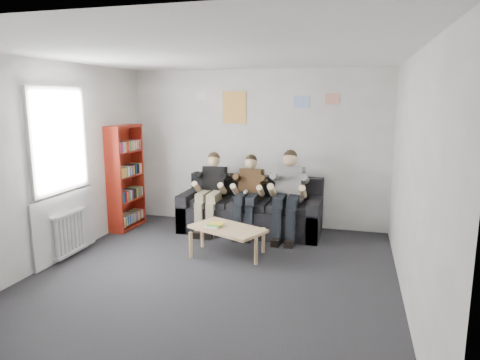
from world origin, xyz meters
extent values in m
plane|color=black|center=(0.00, 0.00, 0.00)|extent=(5.00, 5.00, 0.00)
plane|color=white|center=(0.00, 0.00, 2.70)|extent=(5.00, 5.00, 0.00)
plane|color=beige|center=(0.00, 2.50, 1.35)|extent=(4.50, 0.00, 4.50)
plane|color=beige|center=(0.00, -2.50, 1.35)|extent=(4.50, 0.00, 4.50)
plane|color=beige|center=(-2.25, 0.00, 1.35)|extent=(0.00, 5.00, 5.00)
plane|color=beige|center=(2.25, 0.00, 1.35)|extent=(0.00, 5.00, 5.00)
cube|color=black|center=(0.01, 2.02, 0.22)|extent=(2.32, 0.95, 0.44)
cube|color=black|center=(0.01, 2.38, 0.67)|extent=(2.32, 0.21, 0.45)
cube|color=black|center=(-1.05, 2.02, 0.32)|extent=(0.19, 0.95, 0.63)
cube|color=black|center=(1.08, 2.02, 0.32)|extent=(0.19, 0.95, 0.63)
cube|color=black|center=(0.01, 1.93, 0.50)|extent=(1.94, 0.65, 0.11)
cube|color=maroon|center=(-2.10, 1.68, 0.88)|extent=(0.27, 0.80, 1.77)
cube|color=tan|center=(-0.03, 0.83, 0.40)|extent=(1.04, 0.57, 0.04)
cylinder|color=tan|center=(-0.50, 0.60, 0.19)|extent=(0.05, 0.05, 0.37)
cylinder|color=tan|center=(0.43, 0.60, 0.19)|extent=(0.05, 0.05, 0.37)
cylinder|color=tan|center=(-0.50, 1.07, 0.19)|extent=(0.05, 0.05, 0.37)
cylinder|color=tan|center=(0.43, 1.07, 0.19)|extent=(0.05, 0.05, 0.37)
cube|color=silver|center=(-0.24, 0.78, 0.42)|extent=(0.20, 0.14, 0.02)
cube|color=green|center=(-0.22, 0.81, 0.44)|extent=(0.20, 0.14, 0.02)
cube|color=yellow|center=(-0.20, 0.84, 0.45)|extent=(0.20, 0.14, 0.02)
cube|color=black|center=(-0.64, 2.06, 0.81)|extent=(0.39, 0.28, 0.55)
sphere|color=tan|center=(-0.64, 2.02, 1.19)|extent=(0.21, 0.21, 0.21)
sphere|color=black|center=(-0.64, 2.04, 1.22)|extent=(0.20, 0.20, 0.20)
cube|color=gray|center=(-0.64, 1.77, 0.62)|extent=(0.35, 0.44, 0.14)
cube|color=gray|center=(-0.64, 1.56, 0.27)|extent=(0.33, 0.14, 0.55)
cube|color=black|center=(-0.64, 1.50, 0.05)|extent=(0.33, 0.25, 0.10)
cube|color=#462F17|center=(0.01, 2.06, 0.80)|extent=(0.38, 0.28, 0.53)
sphere|color=tan|center=(0.01, 2.02, 1.17)|extent=(0.21, 0.21, 0.21)
sphere|color=black|center=(0.01, 2.04, 1.20)|extent=(0.20, 0.20, 0.20)
cube|color=black|center=(0.01, 1.78, 0.61)|extent=(0.34, 0.43, 0.14)
cube|color=black|center=(0.01, 1.57, 0.27)|extent=(0.32, 0.13, 0.55)
cube|color=black|center=(0.01, 1.51, 0.05)|extent=(0.32, 0.25, 0.09)
cube|color=white|center=(0.01, 1.68, 0.76)|extent=(0.04, 0.13, 0.04)
cube|color=silver|center=(0.66, 2.07, 0.84)|extent=(0.43, 0.31, 0.60)
sphere|color=tan|center=(0.66, 2.03, 1.25)|extent=(0.23, 0.23, 0.23)
sphere|color=black|center=(0.66, 2.05, 1.29)|extent=(0.22, 0.22, 0.22)
cube|color=black|center=(0.66, 1.75, 0.62)|extent=(0.38, 0.49, 0.16)
cube|color=black|center=(0.66, 1.52, 0.27)|extent=(0.36, 0.15, 0.55)
cube|color=black|center=(0.66, 1.46, 0.05)|extent=(0.36, 0.28, 0.11)
cylinder|color=white|center=(-2.15, -0.08, 0.35)|extent=(0.06, 0.06, 0.60)
cylinder|color=white|center=(-2.15, 0.00, 0.35)|extent=(0.06, 0.06, 0.60)
cylinder|color=white|center=(-2.15, 0.08, 0.35)|extent=(0.06, 0.06, 0.60)
cylinder|color=white|center=(-2.15, 0.16, 0.35)|extent=(0.06, 0.06, 0.60)
cylinder|color=white|center=(-2.15, 0.24, 0.35)|extent=(0.06, 0.06, 0.60)
cylinder|color=white|center=(-2.15, 0.32, 0.35)|extent=(0.06, 0.06, 0.60)
cylinder|color=white|center=(-2.15, 0.40, 0.35)|extent=(0.06, 0.06, 0.60)
cylinder|color=white|center=(-2.15, 0.48, 0.35)|extent=(0.06, 0.06, 0.60)
cube|color=white|center=(-2.15, 0.20, 0.07)|extent=(0.10, 0.64, 0.04)
cube|color=white|center=(-2.15, 0.20, 0.63)|extent=(0.10, 0.64, 0.04)
cube|color=white|center=(-2.23, 0.20, 1.65)|extent=(0.02, 1.00, 1.30)
cube|color=silver|center=(-2.22, 0.20, 2.33)|extent=(0.05, 1.12, 0.06)
cube|color=silver|center=(-2.22, 0.20, 0.97)|extent=(0.05, 1.12, 0.06)
cube|color=silver|center=(-2.22, 0.20, 0.45)|extent=(0.03, 1.30, 0.90)
cube|color=#E2DE50|center=(-0.40, 2.49, 2.05)|extent=(0.42, 0.01, 0.55)
cube|color=#447FE8|center=(0.75, 2.49, 2.15)|extent=(0.25, 0.01, 0.20)
cube|color=#DE45AD|center=(1.25, 2.49, 2.20)|extent=(0.22, 0.01, 0.18)
cube|color=white|center=(-1.00, 2.49, 2.25)|extent=(0.20, 0.01, 0.14)
camera|label=1|loc=(1.65, -4.72, 2.20)|focal=32.00mm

